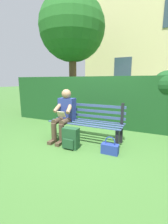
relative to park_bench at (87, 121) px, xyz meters
name	(u,v)px	position (x,y,z in m)	size (l,w,h in m)	color
ground	(86,140)	(0.00, 0.08, -0.44)	(60.00, 60.00, 0.00)	#3D6B2D
park_bench	(87,121)	(0.00, 0.00, 0.00)	(1.70, 0.53, 0.89)	black
person_seated	(65,113)	(0.50, 0.18, 0.17)	(0.44, 0.73, 1.16)	navy
hedge_backdrop	(102,99)	(0.13, -1.43, 0.34)	(6.04, 0.88, 1.62)	#19471E
tree	(71,31)	(1.98, -2.80, 2.92)	(2.77, 2.64, 4.75)	brown
backpack	(71,138)	(0.10, 0.61, -0.23)	(0.32, 0.25, 0.43)	#1E4728
handbag	(110,148)	(-0.69, 0.52, -0.34)	(0.32, 0.15, 0.34)	navy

